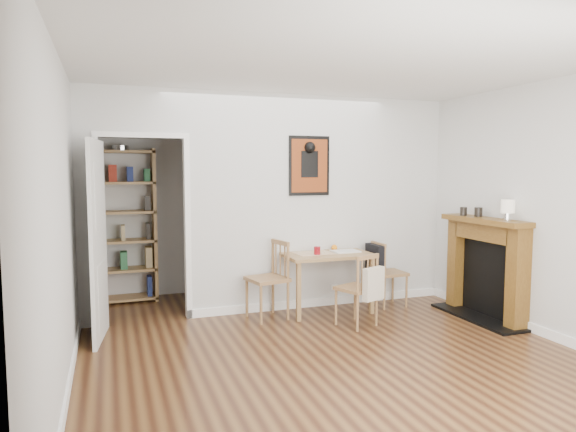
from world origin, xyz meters
name	(u,v)px	position (x,y,z in m)	size (l,w,h in m)	color
ground	(321,345)	(0.00, 0.00, 0.00)	(5.20, 5.20, 0.00)	brown
room_shell	(286,204)	(0.10, 1.34, 1.30)	(5.20, 5.20, 5.20)	silver
dining_table	(327,260)	(0.54, 1.10, 0.62)	(1.04, 0.66, 0.71)	#A57F4D
chair_left	(267,280)	(-0.23, 1.04, 0.45)	(0.53, 0.53, 0.90)	#956A45
chair_right	(388,273)	(1.35, 1.07, 0.42)	(0.47, 0.41, 0.81)	#956A45
chair_front	(357,289)	(0.62, 0.46, 0.41)	(0.52, 0.55, 0.81)	#956A45
bookshelf	(123,227)	(-1.75, 2.40, 0.97)	(0.83, 0.33, 1.97)	#A57F4D
fireplace	(486,265)	(2.16, 0.25, 0.62)	(0.45, 1.25, 1.16)	brown
red_glass	(317,251)	(0.38, 1.02, 0.76)	(0.08, 0.08, 0.10)	maroon
orange_fruit	(334,248)	(0.70, 1.25, 0.75)	(0.07, 0.07, 0.07)	orange
placemat	(313,253)	(0.38, 1.14, 0.71)	(0.45, 0.34, 0.00)	beige
notebook	(345,251)	(0.78, 1.10, 0.72)	(0.32, 0.23, 0.02)	silver
mantel_lamp	(508,208)	(2.13, -0.08, 1.30)	(0.14, 0.14, 0.22)	silver
ceramic_jar_a	(478,212)	(2.14, 0.39, 1.21)	(0.09, 0.09, 0.11)	black
ceramic_jar_b	(463,211)	(2.06, 0.56, 1.21)	(0.08, 0.08, 0.10)	black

